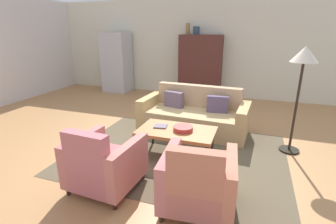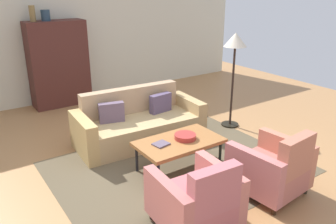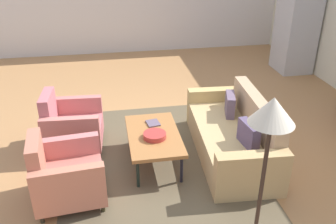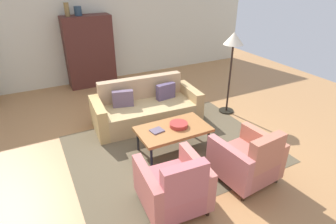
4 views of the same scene
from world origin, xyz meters
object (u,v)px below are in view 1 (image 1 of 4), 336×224
(fruit_bowl, at_px, (183,128))
(cabinet, at_px, (200,67))
(refrigerator, at_px, (117,62))
(floor_lamp, at_px, (303,65))
(couch, at_px, (194,116))
(coffee_table, at_px, (177,132))
(book_stack, at_px, (161,126))
(armchair_left, at_px, (103,165))
(vase_round, at_px, (196,30))
(vase_tall, at_px, (188,29))
(armchair_right, at_px, (198,184))

(fruit_bowl, distance_m, cabinet, 3.82)
(refrigerator, bearing_deg, floor_lamp, -30.46)
(couch, bearing_deg, coffee_table, 93.29)
(book_stack, distance_m, refrigerator, 4.64)
(couch, distance_m, floor_lamp, 2.13)
(couch, bearing_deg, fruit_bowl, 98.33)
(armchair_left, distance_m, refrigerator, 5.48)
(vase_round, xyz_separation_m, refrigerator, (-2.55, -0.10, -0.98))
(fruit_bowl, bearing_deg, cabinet, 98.40)
(coffee_table, distance_m, vase_tall, 4.15)
(armchair_right, bearing_deg, armchair_left, 174.97)
(couch, relative_size, vase_round, 9.91)
(vase_round, bearing_deg, armchair_right, -76.23)
(couch, distance_m, armchair_right, 2.43)
(fruit_bowl, xyz_separation_m, book_stack, (-0.39, 0.03, -0.02))
(couch, xyz_separation_m, coffee_table, (-0.01, -1.19, 0.12))
(cabinet, xyz_separation_m, vase_round, (-0.15, -0.00, 1.01))
(armchair_left, bearing_deg, refrigerator, 121.40)
(couch, relative_size, refrigerator, 1.16)
(floor_lamp, bearing_deg, couch, 166.65)
(fruit_bowl, bearing_deg, couch, 94.78)
(book_stack, xyz_separation_m, floor_lamp, (2.03, 0.74, 0.99))
(armchair_left, height_order, floor_lamp, floor_lamp)
(vase_round, xyz_separation_m, floor_lamp, (2.35, -2.98, -0.46))
(couch, xyz_separation_m, vase_tall, (-0.86, 2.57, 1.67))
(coffee_table, xyz_separation_m, armchair_right, (0.61, -1.17, -0.07))
(floor_lamp, bearing_deg, coffee_table, -156.20)
(vase_round, relative_size, floor_lamp, 0.13)
(couch, height_order, refrigerator, refrigerator)
(cabinet, bearing_deg, floor_lamp, -53.60)
(refrigerator, bearing_deg, cabinet, 2.22)
(armchair_right, relative_size, cabinet, 0.49)
(armchair_right, distance_m, cabinet, 5.06)
(vase_round, bearing_deg, fruit_bowl, -79.37)
(book_stack, distance_m, vase_tall, 4.05)
(floor_lamp, bearing_deg, fruit_bowl, -154.87)
(book_stack, bearing_deg, armchair_left, -104.98)
(armchair_left, xyz_separation_m, floor_lamp, (2.35, 1.94, 1.10))
(armchair_left, bearing_deg, vase_tall, 96.45)
(coffee_table, relative_size, refrigerator, 0.65)
(armchair_left, xyz_separation_m, refrigerator, (-2.54, 4.82, 0.58))
(fruit_bowl, xyz_separation_m, refrigerator, (-3.25, 3.65, 0.44))
(coffee_table, bearing_deg, armchair_left, -117.39)
(book_stack, relative_size, refrigerator, 0.12)
(coffee_table, xyz_separation_m, refrigerator, (-3.15, 3.65, 0.52))
(couch, height_order, floor_lamp, floor_lamp)
(coffee_table, relative_size, cabinet, 0.67)
(cabinet, bearing_deg, fruit_bowl, -81.60)
(coffee_table, distance_m, vase_round, 4.08)
(couch, distance_m, fruit_bowl, 1.21)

